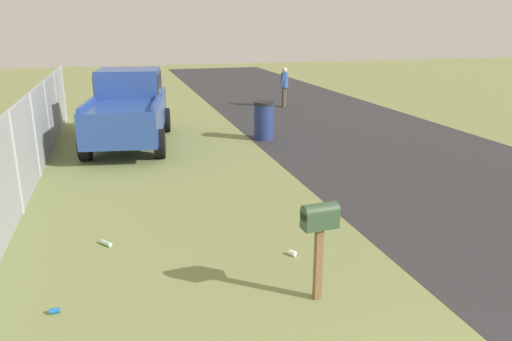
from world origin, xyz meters
The scene contains 9 objects.
road_asphalt centered at (6.00, -4.57, 0.00)m, with size 60.00×6.91×0.01m, color #2D2D30.
mailbox centered at (3.32, 0.37, 1.02)m, with size 0.24×0.46×1.29m.
pickup_truck centered at (12.62, 2.34, 1.10)m, with size 5.11×2.68×2.09m.
trash_bin centered at (12.04, -1.51, 0.57)m, with size 0.61×0.61×1.13m.
pedestrian centered at (17.44, -3.99, 0.93)m, with size 0.39×0.44×1.62m.
fence_section centered at (8.66, 4.48, 1.03)m, with size 16.35×0.07×1.93m.
litter_bottle_near_hydrant centered at (5.67, 2.98, 0.04)m, with size 0.07×0.07×0.22m, color #B2D8BF.
litter_can_by_mailbox centered at (3.86, 3.56, 0.03)m, with size 0.07×0.07×0.12m, color blue.
litter_cup_far_scatter centered at (4.53, 0.26, 0.04)m, with size 0.08×0.08×0.10m, color white.
Camera 1 is at (-1.80, 2.61, 3.38)m, focal length 34.43 mm.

